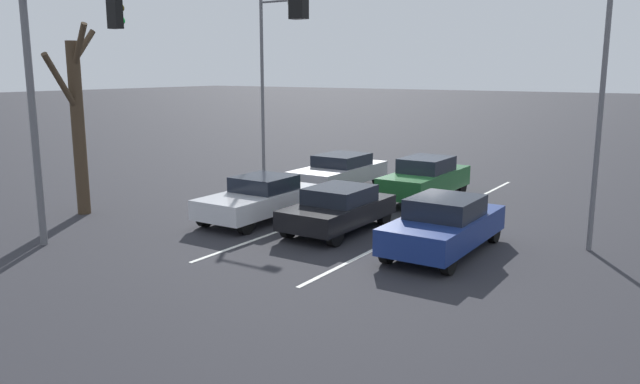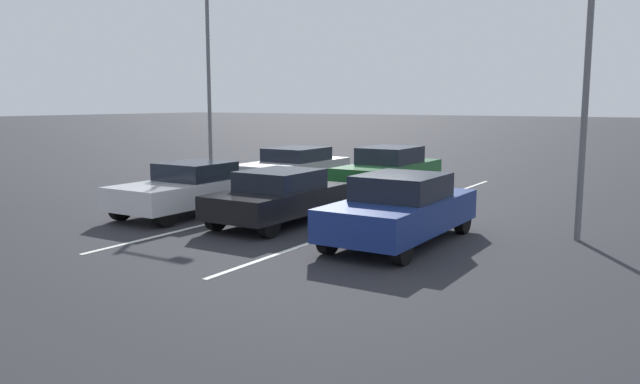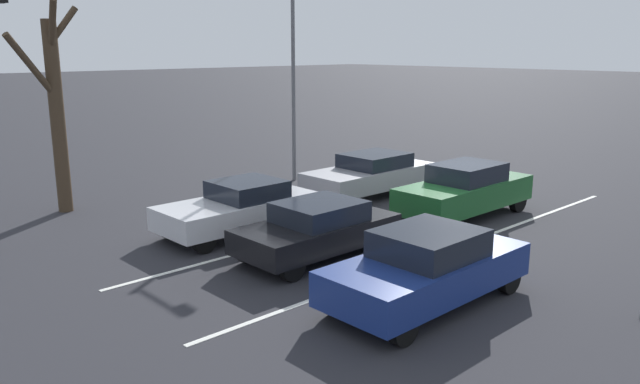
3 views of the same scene
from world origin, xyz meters
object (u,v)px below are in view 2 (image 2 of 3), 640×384
object	(u,v)px
car_navy_leftlane_front	(401,209)
street_lamp_left_shoulder	(583,20)
car_black_midlane_front	(279,196)
car_gray_rightlane_second	(294,167)
street_lamp_right_shoulder	(213,64)
car_silver_rightlane_front	(190,188)
car_darkgreen_midlane_second	(389,171)

from	to	relation	value
car_navy_leftlane_front	street_lamp_left_shoulder	world-z (taller)	street_lamp_left_shoulder
car_black_midlane_front	car_gray_rightlane_second	size ratio (longest dim) A/B	0.85
car_black_midlane_front	street_lamp_right_shoulder	size ratio (longest dim) A/B	0.53
car_navy_leftlane_front	car_black_midlane_front	world-z (taller)	car_navy_leftlane_front
car_silver_rightlane_front	street_lamp_right_shoulder	world-z (taller)	street_lamp_right_shoulder
car_navy_leftlane_front	car_darkgreen_midlane_second	xyz separation A→B (m)	(3.18, -5.97, 0.07)
car_darkgreen_midlane_second	street_lamp_left_shoulder	bearing A→B (deg)	149.98
street_lamp_right_shoulder	car_silver_rightlane_front	bearing A→B (deg)	125.83
street_lamp_right_shoulder	street_lamp_left_shoulder	world-z (taller)	street_lamp_left_shoulder
car_darkgreen_midlane_second	car_navy_leftlane_front	bearing A→B (deg)	118.03
car_silver_rightlane_front	street_lamp_right_shoulder	xyz separation A→B (m)	(4.01, -5.55, 3.75)
street_lamp_left_shoulder	car_darkgreen_midlane_second	bearing A→B (deg)	-30.02
street_lamp_right_shoulder	street_lamp_left_shoulder	size ratio (longest dim) A/B	0.91
car_navy_leftlane_front	car_darkgreen_midlane_second	size ratio (longest dim) A/B	0.95
car_black_midlane_front	car_gray_rightlane_second	distance (m)	6.56
car_gray_rightlane_second	street_lamp_right_shoulder	world-z (taller)	street_lamp_right_shoulder
car_gray_rightlane_second	street_lamp_left_shoulder	xyz separation A→B (m)	(-10.03, 3.63, 4.04)
car_navy_leftlane_front	car_gray_rightlane_second	size ratio (longest dim) A/B	0.94
street_lamp_right_shoulder	street_lamp_left_shoulder	bearing A→B (deg)	165.77
car_navy_leftlane_front	car_darkgreen_midlane_second	bearing A→B (deg)	-61.97
car_silver_rightlane_front	car_navy_leftlane_front	distance (m)	6.46
car_navy_leftlane_front	car_black_midlane_front	size ratio (longest dim) A/B	1.11
car_silver_rightlane_front	car_black_midlane_front	distance (m)	2.94
car_silver_rightlane_front	car_darkgreen_midlane_second	distance (m)	6.61
car_black_midlane_front	car_darkgreen_midlane_second	bearing A→B (deg)	-93.54
street_lamp_right_shoulder	car_darkgreen_midlane_second	bearing A→B (deg)	-178.53
car_black_midlane_front	street_lamp_right_shoulder	bearing A→B (deg)	-38.02
car_navy_leftlane_front	car_black_midlane_front	bearing A→B (deg)	-5.80
car_silver_rightlane_front	street_lamp_left_shoulder	bearing A→B (deg)	-167.55
car_gray_rightlane_second	street_lamp_left_shoulder	world-z (taller)	street_lamp_left_shoulder
car_gray_rightlane_second	car_darkgreen_midlane_second	xyz separation A→B (m)	(-3.75, -0.00, 0.06)
car_black_midlane_front	street_lamp_left_shoulder	bearing A→B (deg)	-163.31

